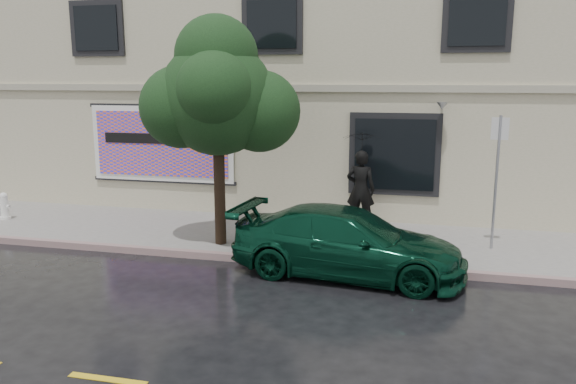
% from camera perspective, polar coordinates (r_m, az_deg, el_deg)
% --- Properties ---
extents(ground, '(90.00, 90.00, 0.00)m').
position_cam_1_polar(ground, '(10.90, -8.27, -9.33)').
color(ground, black).
rests_on(ground, ground).
extents(sidewalk, '(20.00, 3.50, 0.15)m').
position_cam_1_polar(sidewalk, '(13.79, -3.33, -4.42)').
color(sidewalk, gray).
rests_on(sidewalk, ground).
extents(curb, '(20.00, 0.18, 0.16)m').
position_cam_1_polar(curb, '(12.20, -5.69, -6.60)').
color(curb, slate).
rests_on(curb, ground).
extents(road_marking, '(19.00, 0.12, 0.01)m').
position_cam_1_polar(road_marking, '(8.05, -17.85, -17.65)').
color(road_marking, gold).
rests_on(road_marking, ground).
extents(building, '(20.00, 8.12, 7.00)m').
position_cam_1_polar(building, '(18.84, 1.62, 10.42)').
color(building, beige).
rests_on(building, ground).
extents(billboard, '(4.30, 0.16, 2.20)m').
position_cam_1_polar(billboard, '(16.10, -12.71, 4.80)').
color(billboard, white).
rests_on(billboard, ground).
extents(car, '(4.78, 2.49, 1.34)m').
position_cam_1_polar(car, '(11.19, 6.08, -5.10)').
color(car, '#083321').
rests_on(car, ground).
extents(pedestrian, '(0.76, 0.54, 1.97)m').
position_cam_1_polar(pedestrian, '(14.08, 7.39, 0.26)').
color(pedestrian, black).
rests_on(pedestrian, sidewalk).
extents(umbrella, '(1.20, 1.20, 0.74)m').
position_cam_1_polar(umbrella, '(13.88, 7.53, 5.74)').
color(umbrella, black).
rests_on(umbrella, pedestrian).
extents(street_tree, '(2.50, 2.50, 4.53)m').
position_cam_1_polar(street_tree, '(12.44, -7.19, 9.36)').
color(street_tree, '#2E2114').
rests_on(street_tree, sidewalk).
extents(fire_hydrant, '(0.30, 0.28, 0.72)m').
position_cam_1_polar(fire_hydrant, '(16.77, -26.85, -1.29)').
color(fire_hydrant, white).
rests_on(fire_hydrant, sidewalk).
extents(sign_pole, '(0.36, 0.06, 2.93)m').
position_cam_1_polar(sign_pole, '(12.91, 20.45, 1.99)').
color(sign_pole, '#95979E').
rests_on(sign_pole, sidewalk).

